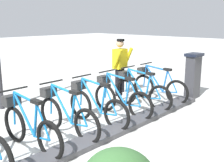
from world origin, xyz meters
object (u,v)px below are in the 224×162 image
at_px(payment_kiosk, 193,75).
at_px(bike_docked_5, 28,126).
at_px(bike_docked_4, 65,114).
at_px(bike_docked_1, 140,91).
at_px(bike_docked_3, 95,105).
at_px(bike_docked_2, 120,97).
at_px(bike_docked_0, 157,86).
at_px(worker_near_rack, 120,65).

relative_size(payment_kiosk, bike_docked_5, 0.74).
bearing_deg(bike_docked_4, bike_docked_1, -90.00).
xyz_separation_m(payment_kiosk, bike_docked_4, (0.57, 4.10, -0.24)).
xyz_separation_m(bike_docked_1, bike_docked_3, (0.00, 1.59, 0.00)).
xyz_separation_m(bike_docked_2, bike_docked_4, (0.00, 1.59, 0.00)).
height_order(bike_docked_1, bike_docked_4, same).
xyz_separation_m(bike_docked_0, bike_docked_3, (0.00, 2.38, 0.00)).
bearing_deg(bike_docked_0, bike_docked_2, 90.00).
height_order(bike_docked_3, worker_near_rack, worker_near_rack).
distance_m(bike_docked_0, bike_docked_3, 2.38).
relative_size(bike_docked_1, bike_docked_5, 1.00).
bearing_deg(bike_docked_5, worker_near_rack, -73.48).
bearing_deg(payment_kiosk, worker_near_rack, 36.78).
distance_m(bike_docked_5, worker_near_rack, 3.84).
relative_size(bike_docked_2, bike_docked_5, 1.00).
relative_size(payment_kiosk, bike_docked_3, 0.74).
distance_m(payment_kiosk, bike_docked_4, 4.15).
xyz_separation_m(payment_kiosk, bike_docked_5, (0.57, 4.89, -0.24)).
distance_m(bike_docked_2, worker_near_rack, 1.74).
distance_m(bike_docked_2, bike_docked_4, 1.59).
bearing_deg(worker_near_rack, bike_docked_2, 130.37).
bearing_deg(bike_docked_4, bike_docked_3, -90.00).
distance_m(payment_kiosk, bike_docked_0, 1.11).
bearing_deg(payment_kiosk, bike_docked_4, 82.06).
distance_m(bike_docked_1, bike_docked_3, 1.59).
xyz_separation_m(bike_docked_4, bike_docked_5, (0.00, 0.79, 0.00)).
distance_m(bike_docked_0, bike_docked_4, 3.17).
height_order(bike_docked_1, worker_near_rack, worker_near_rack).
height_order(payment_kiosk, worker_near_rack, worker_near_rack).
xyz_separation_m(bike_docked_5, worker_near_rack, (1.08, -3.65, 0.48)).
height_order(bike_docked_4, worker_near_rack, worker_near_rack).
xyz_separation_m(bike_docked_1, worker_near_rack, (1.08, -0.48, 0.48)).
bearing_deg(bike_docked_1, bike_docked_5, 90.00).
relative_size(bike_docked_1, bike_docked_3, 1.00).
bearing_deg(bike_docked_3, bike_docked_4, 90.00).
height_order(bike_docked_1, bike_docked_2, same).
bearing_deg(worker_near_rack, bike_docked_3, 117.65).
bearing_deg(bike_docked_1, bike_docked_0, -90.00).
bearing_deg(bike_docked_2, bike_docked_3, 90.00).
bearing_deg(bike_docked_2, bike_docked_5, 90.00).
bearing_deg(bike_docked_3, worker_near_rack, -62.35).
distance_m(bike_docked_3, bike_docked_5, 1.59).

